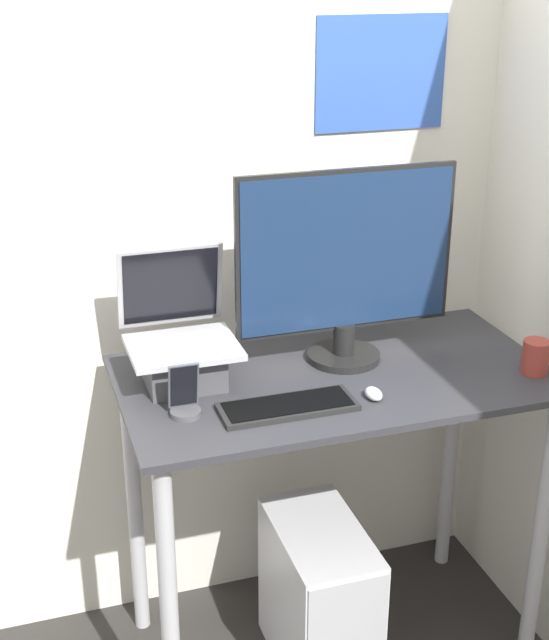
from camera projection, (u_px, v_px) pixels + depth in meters
name	position (u px, v px, depth m)	size (l,w,h in m)	color
wall_back	(289.00, 203.00, 2.61)	(6.00, 0.06, 2.60)	silver
desk	(334.00, 429.00, 2.47)	(1.17, 0.63, 0.93)	#333338
laptop	(182.00, 350.00, 2.33)	(0.28, 0.28, 0.34)	#4C4C51
monitor	(346.00, 268.00, 2.39)	(0.62, 0.20, 0.54)	black
keyboard	(288.00, 406.00, 2.22)	(0.35, 0.13, 0.02)	black
mouse	(374.00, 394.00, 2.27)	(0.04, 0.06, 0.03)	white
cell_phone	(185.00, 399.00, 2.18)	(0.08, 0.08, 0.14)	#4C4C51
computer_tower	(319.00, 600.00, 2.59)	(0.24, 0.43, 0.48)	silver
mug	(535.00, 357.00, 2.40)	(0.07, 0.07, 0.09)	#9E382D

